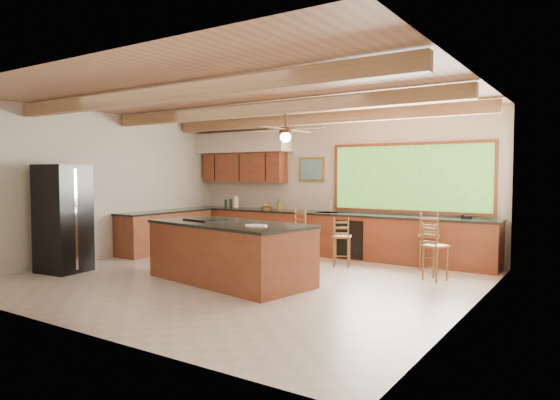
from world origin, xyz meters
The scene contains 9 objects.
ground centered at (0.00, 0.00, 0.00)m, with size 7.20×7.20×0.00m, color beige.
room_shell centered at (-0.17, 0.65, 2.21)m, with size 7.27×6.54×3.02m.
counter_run centered at (-0.82, 2.52, 0.46)m, with size 7.12×3.10×1.22m.
island centered at (-0.06, -0.31, 0.48)m, with size 2.95×1.76×0.99m.
refrigerator centered at (-3.05, -1.30, 0.96)m, with size 0.82×0.80×1.91m.
bar_stool_a centered at (0.10, 1.85, 0.63)m, with size 0.49×0.49×1.07m.
bar_stool_b centered at (0.88, 1.82, 0.56)m, with size 0.43×0.43×0.94m.
bar_stool_c centered at (2.34, 2.39, 0.62)m, with size 0.47×0.47×1.04m.
bar_stool_d centered at (2.71, 1.55, 0.56)m, with size 0.44×0.44×0.95m.
Camera 1 is at (5.03, -6.56, 1.75)m, focal length 32.00 mm.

